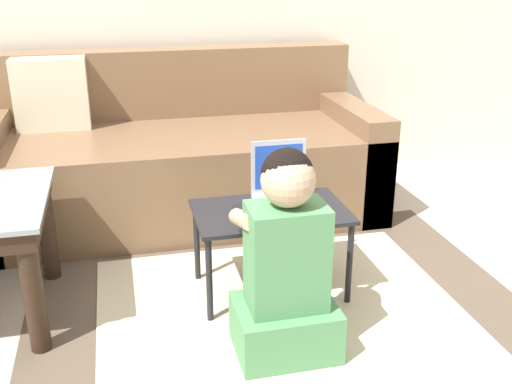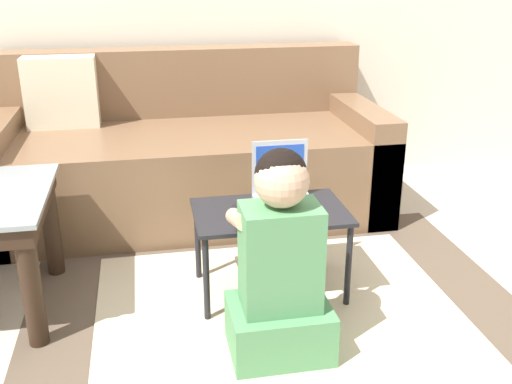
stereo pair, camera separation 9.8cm
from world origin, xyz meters
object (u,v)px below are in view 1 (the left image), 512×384
(couch, at_px, (178,158))
(laptop, at_px, (284,195))
(laptop_desk, at_px, (271,220))
(computer_mouse, at_px, (240,210))
(person_seated, at_px, (286,267))

(couch, bearing_deg, laptop, -70.41)
(laptop_desk, bearing_deg, laptop, 34.77)
(computer_mouse, relative_size, person_seated, 0.14)
(laptop_desk, bearing_deg, couch, 105.06)
(laptop_desk, height_order, computer_mouse, computer_mouse)
(person_seated, bearing_deg, computer_mouse, 101.28)
(laptop, bearing_deg, person_seated, -104.98)
(couch, distance_m, laptop, 0.96)
(couch, height_order, person_seated, couch)
(couch, height_order, laptop_desk, couch)
(couch, relative_size, laptop_desk, 3.37)
(laptop, bearing_deg, couch, 109.59)
(computer_mouse, height_order, person_seated, person_seated)
(computer_mouse, bearing_deg, laptop_desk, 9.69)
(couch, xyz_separation_m, computer_mouse, (0.13, -0.97, 0.09))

